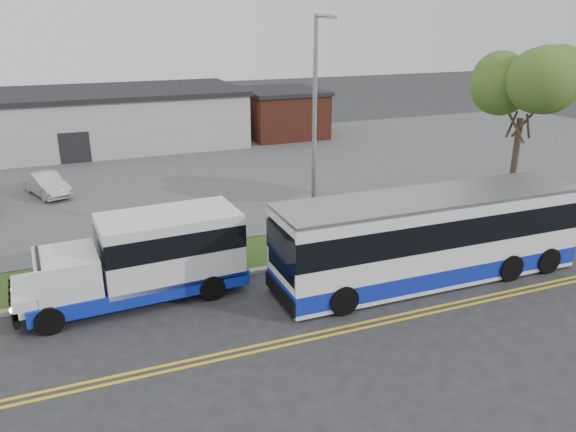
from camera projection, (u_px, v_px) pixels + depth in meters
name	position (u px, v px, depth m)	size (l,w,h in m)	color
ground	(270.00, 283.00, 21.10)	(140.00, 140.00, 0.00)	#28282B
lane_line_north	(312.00, 334.00, 17.73)	(70.00, 0.12, 0.01)	yellow
lane_line_south	(316.00, 338.00, 17.47)	(70.00, 0.12, 0.01)	yellow
curb	(261.00, 270.00, 22.04)	(80.00, 0.30, 0.15)	#9E9B93
verge	(247.00, 254.00, 23.63)	(80.00, 3.30, 0.10)	#294F1A
parking_lot	(179.00, 173.00, 35.97)	(80.00, 25.00, 0.10)	#4C4C4F
commercial_building	(71.00, 121.00, 41.90)	(25.40, 10.40, 4.35)	#9E9E99
brick_wing	(281.00, 113.00, 46.89)	(6.30, 7.30, 3.90)	brown
tree_east	(524.00, 90.00, 26.57)	(5.20, 5.20, 8.33)	#34221C
streetlight_near	(315.00, 127.00, 22.80)	(0.35, 1.53, 9.50)	gray
shuttle_bus	(149.00, 255.00, 19.64)	(7.95, 3.04, 2.99)	#1025AD
transit_bus	(429.00, 237.00, 20.96)	(12.04, 2.95, 3.34)	white
pedestrian	(168.00, 236.00, 23.23)	(0.59, 0.39, 1.63)	black
parked_car_a	(46.00, 184.00, 31.06)	(1.35, 3.87, 1.27)	#BABDC2
grocery_bag_left	(163.00, 253.00, 23.13)	(0.32, 0.32, 0.32)	white
grocery_bag_right	(175.00, 247.00, 23.77)	(0.32, 0.32, 0.32)	white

